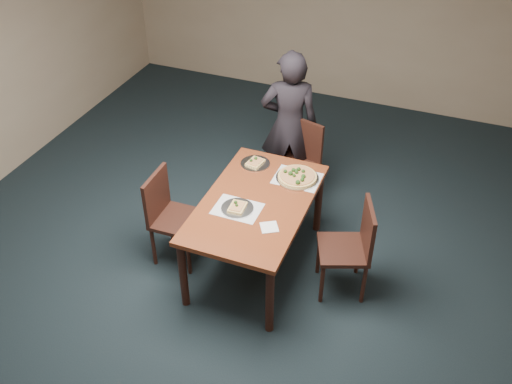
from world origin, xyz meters
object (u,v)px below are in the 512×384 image
(dining_table, at_px, (256,209))
(diner, at_px, (289,125))
(chair_far, at_px, (298,158))
(pizza_pan, at_px, (297,176))
(slice_plate_near, at_px, (237,208))
(chair_right, at_px, (353,244))
(slice_plate_far, at_px, (255,163))
(chair_left, at_px, (169,212))

(dining_table, distance_m, diner, 1.24)
(chair_far, xyz_separation_m, diner, (-0.15, 0.12, 0.30))
(pizza_pan, xyz_separation_m, slice_plate_near, (-0.34, -0.61, -0.01))
(chair_right, distance_m, diner, 1.59)
(chair_right, height_order, slice_plate_far, chair_right)
(chair_right, bearing_deg, slice_plate_near, -100.44)
(chair_left, relative_size, slice_plate_near, 3.25)
(chair_right, xyz_separation_m, pizza_pan, (-0.65, 0.42, 0.26))
(dining_table, relative_size, pizza_pan, 3.80)
(chair_right, distance_m, slice_plate_far, 1.23)
(dining_table, bearing_deg, chair_right, 1.67)
(dining_table, bearing_deg, chair_left, -167.90)
(diner, relative_size, slice_plate_near, 5.81)
(diner, relative_size, slice_plate_far, 5.81)
(chair_far, bearing_deg, chair_left, -107.16)
(chair_far, bearing_deg, pizza_pan, -58.06)
(diner, bearing_deg, chair_far, 123.20)
(pizza_pan, relative_size, slice_plate_near, 1.41)
(chair_right, bearing_deg, dining_table, -109.24)
(chair_left, xyz_separation_m, chair_right, (1.67, 0.19, 0.00))
(chair_far, height_order, diner, diner)
(diner, relative_size, pizza_pan, 4.12)
(chair_far, bearing_deg, slice_plate_near, -80.98)
(slice_plate_near, bearing_deg, chair_far, 83.39)
(dining_table, xyz_separation_m, pizza_pan, (0.23, 0.45, 0.12))
(slice_plate_far, bearing_deg, diner, 81.79)
(diner, distance_m, slice_plate_near, 1.39)
(chair_far, relative_size, chair_right, 1.00)
(slice_plate_far, bearing_deg, chair_left, -129.21)
(chair_right, bearing_deg, chair_far, -163.07)
(chair_left, distance_m, chair_right, 1.68)
(dining_table, relative_size, chair_far, 1.65)
(chair_right, bearing_deg, diner, -161.31)
(dining_table, bearing_deg, diner, 95.40)
(dining_table, relative_size, chair_right, 1.65)
(chair_left, distance_m, pizza_pan, 1.22)
(diner, distance_m, pizza_pan, 0.85)
(chair_left, height_order, slice_plate_far, chair_left)
(dining_table, xyz_separation_m, chair_left, (-0.79, -0.17, -0.14))
(dining_table, relative_size, diner, 0.92)
(chair_far, relative_size, diner, 0.56)
(diner, bearing_deg, slice_plate_near, 71.27)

